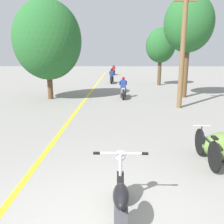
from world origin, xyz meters
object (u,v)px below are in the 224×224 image
at_px(roadside_tree_right_far, 161,46).
at_px(motorcycle_rider_far, 114,71).
at_px(roadside_tree_left, 47,40).
at_px(bicycle_parked, 207,148).
at_px(roadside_tree_right_near, 189,24).
at_px(motorcycle_rider_mid, 112,78).
at_px(motorcycle_rider_lead, 123,90).
at_px(utility_pole, 183,48).
at_px(motorcycle_foreground, 121,205).

distance_m(roadside_tree_right_far, motorcycle_rider_far, 13.23).
xyz_separation_m(roadside_tree_left, bicycle_parked, (6.31, -8.87, -3.10)).
bearing_deg(roadside_tree_right_near, motorcycle_rider_far, 104.41).
relative_size(motorcycle_rider_mid, bicycle_parked, 1.27).
height_order(motorcycle_rider_lead, motorcycle_rider_mid, motorcycle_rider_mid).
xyz_separation_m(utility_pole, motorcycle_foreground, (-3.10, -8.80, -2.53)).
bearing_deg(roadside_tree_left, bicycle_parked, -54.55).
bearing_deg(utility_pole, roadside_tree_left, 161.36).
xyz_separation_m(utility_pole, motorcycle_rider_lead, (-2.79, 2.90, -2.43)).
xyz_separation_m(roadside_tree_right_far, roadside_tree_left, (-7.90, -7.28, 0.01)).
xyz_separation_m(roadside_tree_right_near, roadside_tree_left, (-8.39, -0.79, -0.98)).
relative_size(motorcycle_foreground, motorcycle_rider_mid, 0.97).
relative_size(utility_pole, motorcycle_rider_lead, 2.85).
height_order(utility_pole, motorcycle_rider_far, utility_pole).
distance_m(roadside_tree_left, motorcycle_rider_lead, 5.40).
bearing_deg(roadside_tree_right_far, utility_pole, -93.68).
bearing_deg(motorcycle_foreground, roadside_tree_left, 110.36).
relative_size(utility_pole, roadside_tree_right_far, 1.14).
bearing_deg(roadside_tree_right_far, motorcycle_foreground, -101.35).
relative_size(utility_pole, motorcycle_foreground, 2.78).
distance_m(motorcycle_rider_mid, bicycle_parked, 17.89).
height_order(roadside_tree_right_far, motorcycle_foreground, roadside_tree_right_far).
distance_m(roadside_tree_right_far, motorcycle_rider_mid, 5.45).
xyz_separation_m(roadside_tree_left, motorcycle_rider_lead, (4.48, 0.44, -2.97)).
height_order(roadside_tree_left, motorcycle_rider_lead, roadside_tree_left).
distance_m(roadside_tree_right_near, motorcycle_rider_far, 19.65).
height_order(utility_pole, roadside_tree_left, roadside_tree_left).
xyz_separation_m(roadside_tree_right_far, motorcycle_rider_lead, (-3.41, -6.84, -2.96)).
relative_size(roadside_tree_right_near, bicycle_parked, 3.73).
height_order(motorcycle_rider_lead, bicycle_parked, motorcycle_rider_lead).
relative_size(roadside_tree_right_far, roadside_tree_left, 0.86).
height_order(roadside_tree_right_near, motorcycle_rider_lead, roadside_tree_right_near).
bearing_deg(roadside_tree_right_far, motorcycle_rider_far, 109.47).
height_order(roadside_tree_left, motorcycle_rider_mid, roadside_tree_left).
relative_size(utility_pole, motorcycle_rider_far, 2.60).
bearing_deg(roadside_tree_right_far, motorcycle_rider_lead, -116.52).
distance_m(roadside_tree_right_far, motorcycle_foreground, 19.15).
bearing_deg(motorcycle_foreground, roadside_tree_right_near, 70.71).
relative_size(roadside_tree_right_near, roadside_tree_left, 1.07).
relative_size(roadside_tree_left, motorcycle_rider_far, 2.64).
bearing_deg(roadside_tree_right_near, utility_pole, -109.03).
bearing_deg(utility_pole, motorcycle_rider_far, 99.52).
bearing_deg(roadside_tree_right_far, roadside_tree_right_near, -85.64).
bearing_deg(motorcycle_rider_mid, roadside_tree_right_far, -19.40).
distance_m(motorcycle_foreground, bicycle_parked, 3.20).
bearing_deg(motorcycle_rider_lead, roadside_tree_left, -174.35).
bearing_deg(roadside_tree_left, motorcycle_foreground, -69.64).
xyz_separation_m(roadside_tree_left, motorcycle_foreground, (4.18, -11.25, -3.07)).
bearing_deg(bicycle_parked, roadside_tree_right_far, 84.40).
bearing_deg(motorcycle_rider_far, roadside_tree_right_far, -70.53).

